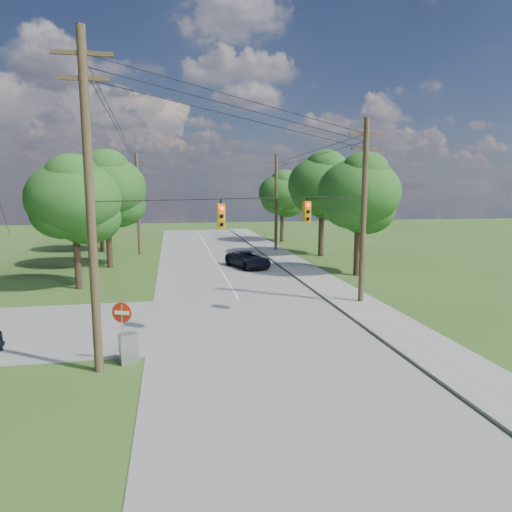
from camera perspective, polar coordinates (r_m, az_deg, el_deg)
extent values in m
plane|color=#304E1A|center=(17.76, -3.92, -13.59)|extent=(140.00, 140.00, 0.00)
cube|color=gray|center=(22.69, -0.33, -8.52)|extent=(10.00, 100.00, 0.03)
cube|color=#9E9C93|center=(24.71, 15.28, -7.28)|extent=(2.60, 100.00, 0.12)
cylinder|color=brown|center=(16.98, -20.00, 5.72)|extent=(0.32, 0.32, 12.00)
cube|color=brown|center=(17.52, -20.93, 22.60)|extent=(2.00, 0.12, 0.14)
cube|color=brown|center=(17.34, -20.78, 20.05)|extent=(1.70, 0.12, 0.14)
cylinder|color=brown|center=(26.64, 13.31, 5.28)|extent=(0.32, 0.32, 10.50)
cube|color=brown|center=(26.75, 13.64, 14.61)|extent=(2.00, 0.12, 0.14)
cube|color=brown|center=(26.68, 13.58, 12.91)|extent=(1.70, 0.12, 0.14)
cylinder|color=brown|center=(47.59, 2.53, 6.59)|extent=(0.32, 0.32, 10.00)
cube|color=brown|center=(47.62, 2.56, 11.53)|extent=(2.00, 0.12, 0.14)
cylinder|color=brown|center=(46.48, -14.51, 6.28)|extent=(0.32, 0.32, 10.00)
cube|color=brown|center=(46.51, -14.71, 11.33)|extent=(2.00, 0.12, 0.14)
cylinder|color=black|center=(21.23, 0.47, 18.51)|extent=(13.52, 7.63, 1.53)
cylinder|color=black|center=(21.17, 0.47, 17.45)|extent=(13.52, 7.63, 1.53)
cylinder|color=black|center=(21.11, 0.47, 16.37)|extent=(13.52, 7.63, 1.53)
cylinder|color=black|center=(37.02, 6.51, 12.69)|extent=(0.03, 22.00, 0.53)
cylinder|color=black|center=(31.86, -16.34, 14.42)|extent=(0.43, 29.60, 2.03)
cylinder|color=black|center=(37.00, 6.50, 12.07)|extent=(0.03, 22.00, 0.53)
cylinder|color=black|center=(31.82, -16.30, 13.71)|extent=(0.43, 29.60, 2.03)
cylinder|color=black|center=(20.93, 0.46, 7.25)|extent=(13.52, 7.63, 0.04)
cube|color=#E69F0D|center=(19.51, -4.36, 4.99)|extent=(0.32, 0.22, 1.05)
sphere|color=#FF0C05|center=(19.35, -4.33, 5.99)|extent=(0.17, 0.17, 0.17)
cube|color=#E69F0D|center=(19.74, -4.44, 5.03)|extent=(0.32, 0.22, 1.05)
sphere|color=#FF0C05|center=(19.86, -4.49, 6.06)|extent=(0.17, 0.17, 0.17)
cube|color=#E69F0D|center=(22.97, 6.44, 5.51)|extent=(0.32, 0.22, 1.05)
sphere|color=#FF0C05|center=(22.82, 6.56, 6.37)|extent=(0.17, 0.17, 0.17)
cube|color=#E69F0D|center=(23.20, 6.27, 5.54)|extent=(0.32, 0.22, 1.05)
sphere|color=#FF0C05|center=(23.31, 6.18, 6.42)|extent=(0.17, 0.17, 0.17)
cylinder|color=#3D2E1E|center=(32.35, -21.37, -1.08)|extent=(0.45, 0.45, 3.15)
ellipsoid|color=#1E5118|center=(31.95, -21.81, 6.66)|extent=(6.00, 6.00, 4.92)
cylinder|color=#3D2E1E|center=(39.98, -17.87, 1.11)|extent=(0.50, 0.50, 3.50)
ellipsoid|color=#1E5118|center=(39.67, -18.20, 8.07)|extent=(6.40, 6.40, 5.25)
cylinder|color=#3D2E1E|center=(50.11, -18.71, 2.42)|extent=(0.48, 0.47, 3.32)
ellipsoid|color=#1E5118|center=(49.86, -18.97, 7.69)|extent=(6.00, 6.00, 4.92)
cylinder|color=#3D2E1E|center=(35.53, 12.50, 0.28)|extent=(0.48, 0.48, 3.32)
ellipsoid|color=#1E5118|center=(35.17, 12.75, 7.73)|extent=(6.20, 6.20, 5.08)
cylinder|color=#3D2E1E|center=(44.96, 8.14, 2.35)|extent=(0.52, 0.52, 3.67)
ellipsoid|color=#1E5118|center=(44.70, 8.28, 8.85)|extent=(6.60, 6.60, 5.41)
cylinder|color=#3D2E1E|center=(56.18, 3.25, 3.40)|extent=(0.45, 0.45, 3.15)
ellipsoid|color=#1E5118|center=(55.95, 3.29, 7.86)|extent=(5.80, 5.80, 4.76)
imported|color=black|center=(38.05, -1.00, -0.43)|extent=(3.71, 5.31, 1.35)
cube|color=#939598|center=(18.47, -15.66, -11.04)|extent=(0.77, 0.65, 1.18)
cylinder|color=#939598|center=(18.31, -16.32, -9.36)|extent=(0.06, 0.06, 2.33)
cylinder|color=red|center=(18.07, -16.43, -6.81)|extent=(0.75, 0.33, 0.80)
cube|color=white|center=(18.04, -16.44, -6.83)|extent=(0.55, 0.25, 0.14)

